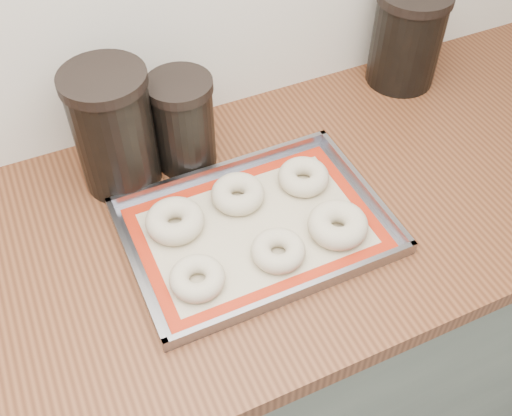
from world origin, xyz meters
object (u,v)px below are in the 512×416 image
bagel_front_right (338,225)px  canister_right (407,38)px  bagel_front_left (197,278)px  bagel_front_mid (278,251)px  canister_left (114,130)px  baking_tray (256,228)px  canister_mid (183,123)px  bagel_back_right (304,177)px  bagel_back_left (175,221)px  bagel_back_mid (238,194)px

bagel_front_right → canister_right: bearing=43.6°
bagel_front_left → bagel_front_mid: 0.15m
bagel_front_left → canister_left: canister_left is taller
baking_tray → canister_mid: size_ratio=2.40×
baking_tray → canister_mid: bearing=102.1°
bagel_back_right → canister_left: size_ratio=0.40×
bagel_front_left → canister_right: canister_right is taller
baking_tray → bagel_front_left: bearing=-153.3°
bagel_front_mid → canister_mid: size_ratio=0.49×
bagel_back_left → canister_right: bearing=19.3°
bagel_front_left → canister_mid: bearing=73.1°
bagel_front_left → canister_mid: size_ratio=0.49×
baking_tray → canister_right: canister_right is taller
bagel_back_mid → bagel_back_right: (0.13, -0.01, -0.00)m
bagel_front_right → baking_tray: bearing=151.9°
baking_tray → canister_mid: canister_mid is taller
bagel_front_left → bagel_front_right: 0.27m
canister_mid → canister_right: size_ratio=0.89×
canister_right → bagel_back_left: bearing=-160.7°
baking_tray → bagel_back_left: (-0.13, 0.06, 0.02)m
bagel_front_right → bagel_back_mid: bagel_front_right is taller
bagel_back_mid → canister_right: bearing=22.3°
canister_right → canister_left: bearing=-175.6°
bagel_front_left → bagel_back_right: 0.30m
bagel_back_mid → bagel_front_left: bearing=-133.0°
bagel_back_right → bagel_front_right: bearing=-91.1°
baking_tray → bagel_back_right: 0.15m
bagel_back_right → canister_mid: (-0.18, 0.16, 0.07)m
bagel_back_right → canister_right: canister_right is taller
canister_left → canister_right: size_ratio=1.13×
canister_right → bagel_front_mid: bearing=-143.9°
canister_mid → bagel_front_left: bearing=-106.9°
bagel_front_mid → bagel_front_right: bearing=2.6°
baking_tray → bagel_back_mid: 0.08m
bagel_back_right → bagel_back_mid: bearing=175.5°
bagel_front_mid → bagel_front_right: (0.12, 0.01, 0.00)m
bagel_front_mid → canister_left: (-0.19, 0.30, 0.10)m
baking_tray → bagel_back_left: bearing=154.6°
baking_tray → bagel_front_left: bagel_front_left is taller
bagel_front_left → bagel_back_left: (0.01, 0.13, 0.00)m
bagel_back_left → baking_tray: bearing=-25.4°
bagel_front_left → bagel_back_left: bagel_back_left is taller
bagel_back_left → canister_right: canister_right is taller
bagel_front_right → bagel_front_left: bearing=-179.7°
bagel_back_left → bagel_front_mid: bearing=-44.4°
baking_tray → bagel_back_left: bagel_back_left is taller
bagel_front_left → canister_mid: canister_mid is taller
bagel_back_mid → canister_left: (-0.18, 0.15, 0.10)m
bagel_front_left → bagel_back_left: bearing=86.5°
bagel_front_right → bagel_back_right: (0.00, 0.13, -0.00)m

